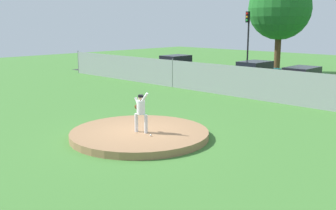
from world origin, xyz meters
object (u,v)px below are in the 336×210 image
(parked_car_charcoal, at_px, (176,67))
(traffic_light_near, at_px, (248,33))
(traffic_cone_orange, at_px, (226,75))
(parked_car_teal, at_px, (255,74))
(pitcher_youth, at_px, (141,109))
(parked_car_burgundy, at_px, (301,81))
(baseball, at_px, (151,135))

(parked_car_charcoal, bearing_deg, traffic_light_near, 51.58)
(traffic_cone_orange, xyz_separation_m, traffic_light_near, (0.09, 2.77, 3.35))
(parked_car_teal, bearing_deg, pitcher_youth, -73.72)
(parked_car_teal, relative_size, parked_car_burgundy, 0.99)
(traffic_cone_orange, bearing_deg, parked_car_burgundy, -15.90)
(parked_car_burgundy, bearing_deg, pitcher_youth, -88.34)
(parked_car_charcoal, relative_size, parked_car_burgundy, 0.96)
(baseball, relative_size, parked_car_teal, 0.02)
(parked_car_burgundy, distance_m, traffic_light_near, 9.25)
(traffic_light_near, bearing_deg, baseball, -66.37)
(parked_car_charcoal, distance_m, traffic_light_near, 6.67)
(baseball, xyz_separation_m, parked_car_burgundy, (-1.05, 14.28, 0.48))
(pitcher_youth, xyz_separation_m, traffic_cone_orange, (-7.83, 16.29, -0.92))
(traffic_light_near, bearing_deg, pitcher_youth, -67.90)
(baseball, height_order, parked_car_burgundy, parked_car_burgundy)
(parked_car_charcoal, distance_m, traffic_cone_orange, 4.22)
(pitcher_youth, relative_size, traffic_cone_orange, 2.90)
(pitcher_youth, distance_m, parked_car_teal, 15.59)
(baseball, height_order, traffic_light_near, traffic_light_near)
(baseball, xyz_separation_m, parked_car_teal, (-5.01, 15.06, 0.51))
(pitcher_youth, bearing_deg, parked_car_burgundy, 91.66)
(parked_car_teal, xyz_separation_m, traffic_cone_orange, (-3.46, 1.33, -0.56))
(parked_car_teal, relative_size, traffic_cone_orange, 7.86)
(baseball, xyz_separation_m, traffic_light_near, (-8.38, 19.16, 3.30))
(baseball, distance_m, parked_car_burgundy, 14.32)
(parked_car_teal, relative_size, traffic_light_near, 0.81)
(pitcher_youth, height_order, baseball, pitcher_youth)
(pitcher_youth, distance_m, baseball, 1.09)
(parked_car_teal, bearing_deg, parked_car_charcoal, -174.72)
(pitcher_youth, bearing_deg, traffic_cone_orange, 115.67)
(baseball, bearing_deg, traffic_light_near, 113.63)
(parked_car_charcoal, bearing_deg, pitcher_youth, -51.18)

